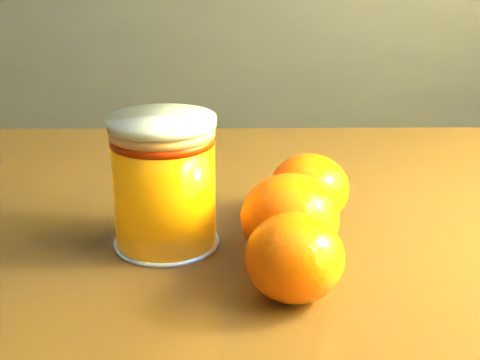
{
  "coord_description": "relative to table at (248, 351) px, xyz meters",
  "views": [
    {
      "loc": [
        0.87,
        -0.32,
        0.98
      ],
      "look_at": [
        0.86,
        0.18,
        0.8
      ],
      "focal_mm": 50.0,
      "sensor_mm": 36.0,
      "label": 1
    }
  ],
  "objects": [
    {
      "name": "table",
      "position": [
        0.0,
        0.0,
        0.0
      ],
      "size": [
        1.02,
        0.73,
        0.74
      ],
      "rotation": [
        0.0,
        0.0,
        0.04
      ],
      "color": "brown",
      "rests_on": "ground"
    },
    {
      "name": "orange_extra",
      "position": [
        0.03,
        -0.07,
        0.13
      ],
      "size": [
        0.07,
        0.07,
        0.06
      ],
      "primitive_type": "ellipsoid",
      "rotation": [
        0.0,
        0.0,
        0.08
      ],
      "color": "#FF5E05",
      "rests_on": "table"
    },
    {
      "name": "orange_back",
      "position": [
        0.05,
        0.06,
        0.13
      ],
      "size": [
        0.08,
        0.08,
        0.06
      ],
      "primitive_type": "ellipsoid",
      "rotation": [
        0.0,
        0.0,
        0.16
      ],
      "color": "#FF5E05",
      "rests_on": "table"
    },
    {
      "name": "orange_front",
      "position": [
        0.03,
        -0.01,
        0.13
      ],
      "size": [
        0.09,
        0.09,
        0.07
      ],
      "primitive_type": "ellipsoid",
      "rotation": [
        0.0,
        0.0,
        -0.14
      ],
      "color": "#FF5E05",
      "rests_on": "table"
    },
    {
      "name": "juice_glass",
      "position": [
        -0.07,
        0.01,
        0.15
      ],
      "size": [
        0.08,
        0.08,
        0.1
      ],
      "rotation": [
        0.0,
        0.0,
        -0.43
      ],
      "color": "orange",
      "rests_on": "table"
    }
  ]
}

